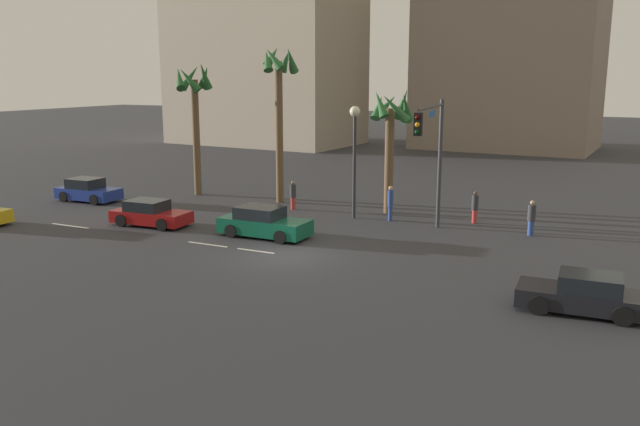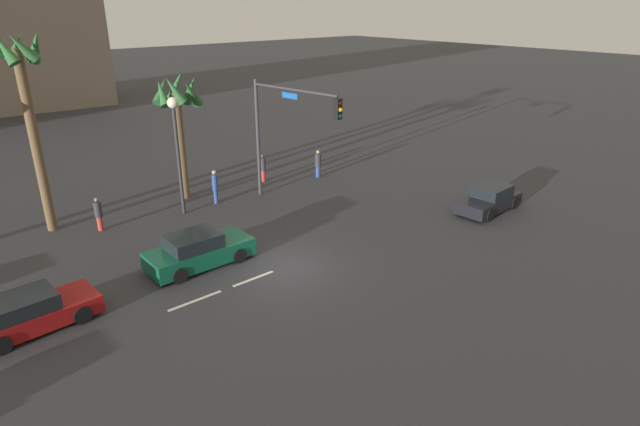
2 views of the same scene
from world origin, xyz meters
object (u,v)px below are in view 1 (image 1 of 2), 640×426
(traffic_signal, at_px, (433,144))
(building_1, at_px, (265,44))
(pedestrian_2, at_px, (293,195))
(pedestrian_0, at_px, (390,202))
(streetlamp, at_px, (355,140))
(palm_tree_1, at_px, (194,101))
(pedestrian_3, at_px, (475,206))
(car_4, at_px, (150,214))
(pedestrian_1, at_px, (531,217))
(car_3, at_px, (583,295))
(palm_tree_0, at_px, (391,124))
(car_2, at_px, (264,223))
(building_0, at_px, (511,45))
(palm_tree_2, at_px, (279,93))
(car_0, at_px, (88,191))

(traffic_signal, distance_m, building_1, 46.50)
(pedestrian_2, bearing_deg, pedestrian_0, -3.92)
(pedestrian_2, xyz_separation_m, building_1, (-20.90, 32.16, 10.17))
(streetlamp, bearing_deg, palm_tree_1, 170.08)
(traffic_signal, height_order, pedestrian_3, traffic_signal)
(car_4, height_order, pedestrian_1, pedestrian_1)
(car_3, xyz_separation_m, palm_tree_0, (-11.22, 12.22, 4.38))
(car_2, height_order, traffic_signal, traffic_signal)
(pedestrian_2, xyz_separation_m, pedestrian_3, (10.27, 1.05, 0.02))
(car_2, height_order, pedestrian_0, pedestrian_0)
(palm_tree_1, bearing_deg, pedestrian_1, -5.32)
(pedestrian_1, xyz_separation_m, building_0, (-8.67, 39.26, 9.79))
(pedestrian_1, distance_m, pedestrian_2, 13.37)
(pedestrian_1, xyz_separation_m, pedestrian_3, (-3.09, 1.54, -0.01))
(car_2, relative_size, building_0, 0.21)
(palm_tree_0, bearing_deg, palm_tree_1, -179.77)
(car_4, bearing_deg, traffic_signal, 16.58)
(car_2, distance_m, car_3, 15.34)
(streetlamp, height_order, building_0, building_0)
(traffic_signal, bearing_deg, car_3, -46.29)
(car_4, bearing_deg, pedestrian_0, 30.96)
(pedestrian_0, relative_size, pedestrian_3, 1.11)
(pedestrian_2, distance_m, palm_tree_1, 9.53)
(palm_tree_0, bearing_deg, car_2, -113.84)
(palm_tree_0, bearing_deg, palm_tree_2, 179.74)
(traffic_signal, bearing_deg, pedestrian_3, 72.28)
(car_0, distance_m, car_2, 14.76)
(pedestrian_0, height_order, pedestrian_2, pedestrian_0)
(pedestrian_0, height_order, pedestrian_1, pedestrian_0)
(streetlamp, bearing_deg, traffic_signal, -23.94)
(car_3, height_order, pedestrian_2, pedestrian_2)
(car_2, bearing_deg, pedestrian_1, 27.11)
(car_3, xyz_separation_m, car_4, (-21.24, 3.80, 0.00))
(streetlamp, xyz_separation_m, pedestrian_3, (6.18, 1.65, -3.34))
(car_0, xyz_separation_m, palm_tree_1, (4.73, 4.79, 5.41))
(pedestrian_2, bearing_deg, building_1, 123.02)
(car_0, xyz_separation_m, pedestrian_1, (25.95, 2.81, 0.26))
(car_4, distance_m, palm_tree_2, 10.77)
(pedestrian_0, xyz_separation_m, palm_tree_0, (-0.76, 1.96, 3.96))
(car_3, distance_m, pedestrian_3, 13.32)
(car_3, distance_m, car_4, 21.58)
(streetlamp, distance_m, palm_tree_1, 12.26)
(building_0, bearing_deg, car_0, -109.39)
(pedestrian_0, relative_size, building_1, 0.09)
(pedestrian_1, distance_m, pedestrian_3, 3.46)
(car_3, height_order, pedestrian_0, pedestrian_0)
(streetlamp, distance_m, palm_tree_2, 6.66)
(car_4, xyz_separation_m, palm_tree_2, (2.92, 8.46, 5.99))
(car_2, distance_m, building_0, 46.34)
(car_0, bearing_deg, building_0, 67.67)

